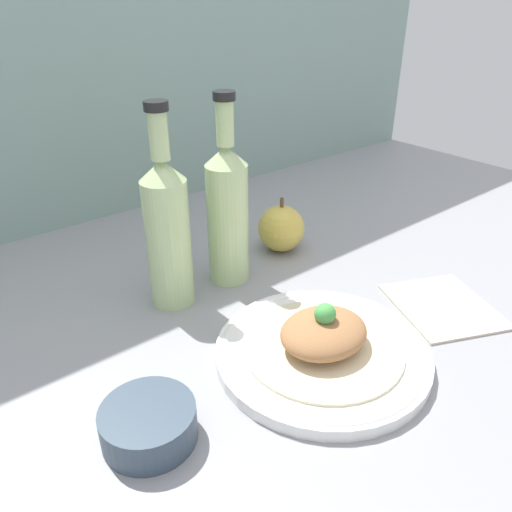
{
  "coord_description": "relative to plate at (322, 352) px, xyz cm",
  "views": [
    {
      "loc": [
        -36.13,
        -38.51,
        40.72
      ],
      "look_at": [
        -0.45,
        5.61,
        10.02
      ],
      "focal_mm": 35.0,
      "sensor_mm": 36.0,
      "label": 1
    }
  ],
  "objects": [
    {
      "name": "ground_plane",
      "position": [
        -0.77,
        5.89,
        -3.0
      ],
      "size": [
        180.0,
        110.0,
        4.0
      ],
      "primitive_type": "cube",
      "color": "gray"
    },
    {
      "name": "plate",
      "position": [
        0.0,
        0.0,
        0.0
      ],
      "size": [
        26.44,
        26.44,
        1.89
      ],
      "color": "white",
      "rests_on": "ground_plane"
    },
    {
      "name": "plated_food",
      "position": [
        -0.0,
        -0.0,
        2.44
      ],
      "size": [
        19.78,
        19.78,
        6.4
      ],
      "color": "beige",
      "rests_on": "plate"
    },
    {
      "name": "cider_bottle_left",
      "position": [
        -7.53,
        23.0,
        10.47
      ],
      "size": [
        6.2,
        6.2,
        28.63
      ],
      "color": "#B7D18E",
      "rests_on": "ground_plane"
    },
    {
      "name": "cider_bottle_right",
      "position": [
        2.65,
        23.0,
        10.47
      ],
      "size": [
        6.2,
        6.2,
        28.63
      ],
      "color": "#B7D18E",
      "rests_on": "ground_plane"
    },
    {
      "name": "apple",
      "position": [
        15.42,
        25.18,
        3.03
      ],
      "size": [
        8.06,
        8.06,
        9.6
      ],
      "color": "gold",
      "rests_on": "ground_plane"
    },
    {
      "name": "napkin",
      "position": [
        21.51,
        -3.15,
        -0.6
      ],
      "size": [
        17.79,
        18.65,
        0.8
      ],
      "color": "beige",
      "rests_on": "ground_plane"
    },
    {
      "name": "dipping_bowl",
      "position": [
        -22.6,
        2.27,
        0.92
      ],
      "size": [
        9.76,
        9.76,
        3.86
      ],
      "color": "#384756",
      "rests_on": "ground_plane"
    }
  ]
}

